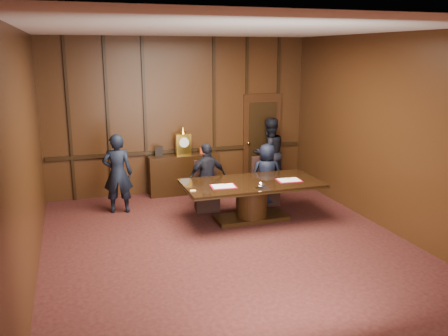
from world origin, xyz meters
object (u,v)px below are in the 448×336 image
at_px(sideboard, 184,172).
at_px(witness_left, 118,174).
at_px(signatory_left, 207,177).
at_px(signatory_right, 267,174).
at_px(conference_table, 252,194).
at_px(witness_right, 269,153).

height_order(sideboard, witness_left, witness_left).
bearing_deg(signatory_left, signatory_right, 170.93).
distance_m(conference_table, signatory_left, 1.05).
xyz_separation_m(sideboard, signatory_left, (0.17, -1.36, 0.21)).
relative_size(signatory_right, witness_left, 0.82).
bearing_deg(witness_left, witness_right, -158.29).
relative_size(conference_table, witness_left, 1.63).
distance_m(conference_table, signatory_right, 1.04).
bearing_deg(witness_left, sideboard, -139.89).
distance_m(sideboard, signatory_left, 1.39).
relative_size(sideboard, signatory_right, 1.22).
distance_m(sideboard, witness_left, 1.83).
bearing_deg(signatory_right, conference_table, 62.89).
height_order(conference_table, signatory_left, signatory_left).
relative_size(signatory_left, signatory_right, 1.07).
bearing_deg(sideboard, conference_table, -69.15).
bearing_deg(conference_table, sideboard, 110.85).
xyz_separation_m(conference_table, witness_left, (-2.38, 1.26, 0.29)).
bearing_deg(sideboard, witness_left, -149.96).
xyz_separation_m(sideboard, witness_left, (-1.56, -0.90, 0.32)).
bearing_deg(witness_right, conference_table, 49.14).
height_order(sideboard, witness_right, witness_right).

